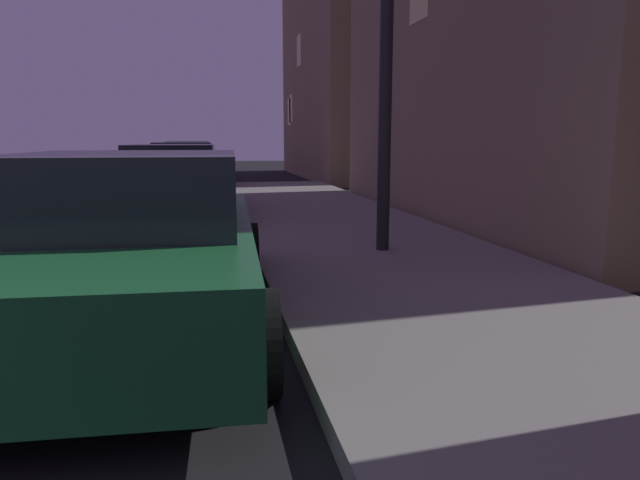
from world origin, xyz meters
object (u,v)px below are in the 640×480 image
at_px(car_blue, 184,167).
at_px(car_red, 189,159).
at_px(car_green, 133,244).
at_px(car_black, 174,183).

distance_m(car_blue, car_red, 6.05).
relative_size(car_green, car_black, 0.97).
height_order(car_blue, car_red, same).
height_order(car_black, car_red, same).
bearing_deg(car_black, car_red, 89.99).
xyz_separation_m(car_green, car_red, (0.00, 19.06, 0.01)).
bearing_deg(car_green, car_red, 90.00).
height_order(car_green, car_blue, same).
distance_m(car_green, car_blue, 13.01).
height_order(car_green, car_red, same).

